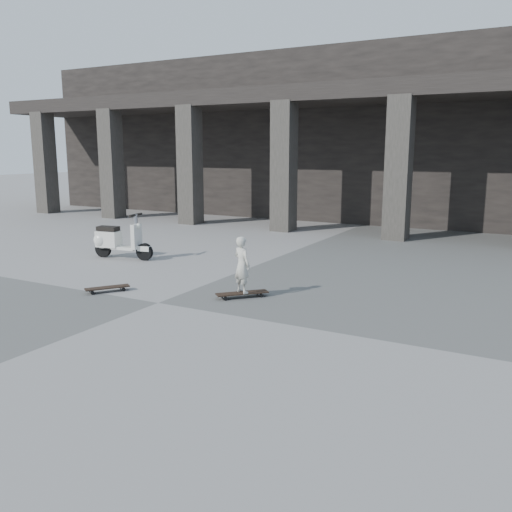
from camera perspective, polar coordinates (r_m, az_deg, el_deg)
The scene contains 6 objects.
ground at distance 9.24m, azimuth -10.27°, elevation -4.88°, with size 90.00×90.00×0.00m, color #51514E.
colonnade at distance 21.41m, azimuth 13.71°, elevation 12.15°, with size 28.00×8.82×6.00m.
longboard at distance 9.40m, azimuth -1.46°, elevation -3.97°, with size 0.78×0.81×0.09m.
skateboard_spare at distance 10.13m, azimuth -15.38°, elevation -3.28°, with size 0.61×0.75×0.09m.
child at distance 9.28m, azimuth -1.48°, elevation -0.93°, with size 0.36×0.24×0.98m, color beige.
scooter at distance 13.22m, azimuth -14.79°, elevation 1.63°, with size 1.54×0.60×1.08m.
Camera 1 is at (5.63, -6.88, 2.51)m, focal length 38.00 mm.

